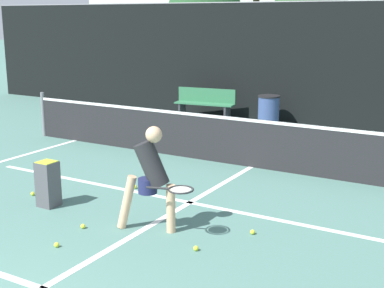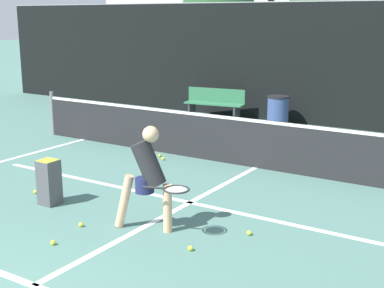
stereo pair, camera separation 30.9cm
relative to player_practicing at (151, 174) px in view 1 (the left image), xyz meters
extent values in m
cube|color=white|center=(-0.12, -1.93, -0.80)|extent=(11.00, 0.10, 0.01)
cube|color=white|center=(-0.12, 1.22, -0.80)|extent=(8.25, 0.10, 0.01)
cube|color=white|center=(-0.12, 0.83, -0.80)|extent=(0.10, 5.50, 0.01)
cylinder|color=slate|center=(-5.62, 3.58, -0.27)|extent=(0.09, 0.09, 1.07)
cube|color=#232326|center=(-0.12, 3.58, -0.33)|extent=(11.00, 0.02, 0.95)
cube|color=white|center=(-0.12, 3.58, 0.12)|extent=(11.00, 0.03, 0.06)
cube|color=black|center=(-0.12, 8.18, 0.80)|extent=(24.00, 0.06, 3.20)
cylinder|color=slate|center=(-0.12, 8.18, 2.41)|extent=(24.00, 0.04, 0.04)
cylinder|color=#DBAD84|center=(0.25, 0.09, -0.47)|extent=(0.12, 0.12, 0.67)
cylinder|color=#DBAD84|center=(-0.34, -0.10, -0.42)|extent=(0.32, 0.21, 0.77)
cylinder|color=#1E234C|center=(-0.05, -0.01, -0.17)|extent=(0.26, 0.26, 0.20)
cylinder|color=#262628|center=(0.00, 0.01, 0.14)|extent=(0.49, 0.34, 0.69)
sphere|color=#DBAD84|center=(0.04, 0.02, 0.54)|extent=(0.22, 0.22, 0.22)
cylinder|color=#262628|center=(0.20, -0.15, -0.12)|extent=(0.29, 0.12, 0.03)
torus|color=#262628|center=(0.50, -0.06, -0.12)|extent=(0.43, 0.43, 0.02)
cylinder|color=beige|center=(0.50, -0.06, -0.12)|extent=(0.33, 0.33, 0.01)
sphere|color=#D1E033|center=(-1.95, 3.06, -0.77)|extent=(0.07, 0.07, 0.07)
sphere|color=#D1E033|center=(-1.28, 1.36, -0.77)|extent=(0.07, 0.07, 0.07)
sphere|color=#D1E033|center=(-2.16, 3.24, -0.77)|extent=(0.07, 0.07, 0.07)
sphere|color=#D1E033|center=(-0.86, -0.42, -0.77)|extent=(0.07, 0.07, 0.07)
sphere|color=#D1E033|center=(-2.51, 0.22, -0.77)|extent=(0.07, 0.07, 0.07)
sphere|color=#D1E033|center=(0.84, -0.26, -0.77)|extent=(0.07, 0.07, 0.07)
sphere|color=#D1E033|center=(1.24, 0.57, -0.77)|extent=(0.07, 0.07, 0.07)
sphere|color=#D1E033|center=(-0.74, -1.06, -0.77)|extent=(0.07, 0.07, 0.07)
cube|color=#4C4C51|center=(-1.93, 0.01, -0.45)|extent=(0.28, 0.28, 0.70)
cube|color=#D1E033|center=(-1.93, 0.01, -0.12)|extent=(0.25, 0.25, 0.06)
cube|color=#33724C|center=(-3.30, 7.44, -0.36)|extent=(1.75, 0.58, 0.04)
cube|color=#33724C|center=(-3.32, 7.61, -0.15)|extent=(1.71, 0.26, 0.42)
cube|color=#333338|center=(-3.98, 7.35, -0.58)|extent=(0.06, 0.32, 0.44)
cube|color=#333338|center=(-2.62, 7.52, -0.58)|extent=(0.06, 0.32, 0.44)
cylinder|color=#384C7F|center=(-1.38, 7.52, -0.42)|extent=(0.56, 0.56, 0.77)
cylinder|color=black|center=(-1.38, 7.52, -0.01)|extent=(0.58, 0.58, 0.04)
cube|color=navy|center=(-1.29, 10.73, -0.39)|extent=(1.90, 4.18, 0.83)
cube|color=#1E2328|center=(-1.29, 10.52, 0.31)|extent=(1.60, 2.51, 0.56)
cylinder|color=black|center=(-0.43, 12.07, -0.50)|extent=(0.18, 0.60, 0.60)
cylinder|color=black|center=(-0.43, 9.39, -0.50)|extent=(0.18, 0.60, 0.60)
cylinder|color=brown|center=(-5.82, 16.69, 1.29)|extent=(0.28, 0.28, 4.18)
cylinder|color=brown|center=(-3.17, 16.08, 0.55)|extent=(0.28, 0.28, 2.70)
cylinder|color=brown|center=(-6.91, 13.96, 0.84)|extent=(0.28, 0.28, 3.29)
camera|label=1|loc=(3.90, -5.62, 2.05)|focal=50.00mm
camera|label=2|loc=(4.17, -5.46, 2.05)|focal=50.00mm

